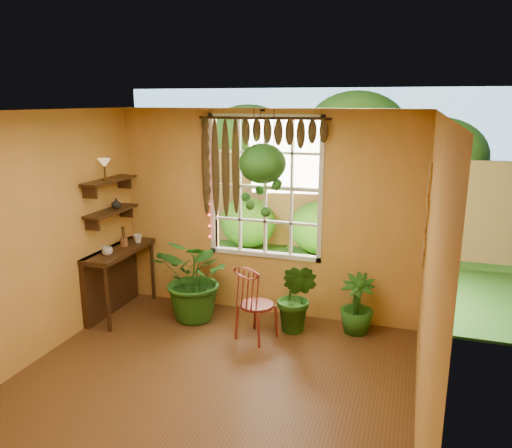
{
  "coord_description": "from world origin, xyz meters",
  "views": [
    {
      "loc": [
        1.86,
        -3.8,
        2.79
      ],
      "look_at": [
        0.24,
        1.15,
        1.5
      ],
      "focal_mm": 35.0,
      "sensor_mm": 36.0,
      "label": 1
    }
  ],
  "objects": [
    {
      "name": "backyard",
      "position": [
        0.24,
        6.87,
        1.28
      ],
      "size": [
        14.0,
        10.0,
        12.0
      ],
      "color": "#2B601B",
      "rests_on": "ground"
    },
    {
      "name": "wall_back",
      "position": [
        0.0,
        2.25,
        1.35
      ],
      "size": [
        4.0,
        0.0,
        4.0
      ],
      "primitive_type": "plane",
      "rotation": [
        1.57,
        0.0,
        0.0
      ],
      "color": "#DF994C",
      "rests_on": "floor"
    },
    {
      "name": "shelf_upper",
      "position": [
        -1.88,
        1.6,
        1.8
      ],
      "size": [
        0.25,
        0.9,
        0.04
      ],
      "primitive_type": "cube",
      "color": "#38230F",
      "rests_on": "wall_left"
    },
    {
      "name": "brush_jar",
      "position": [
        -1.8,
        1.72,
        1.03
      ],
      "size": [
        0.09,
        0.09,
        0.34
      ],
      "color": "brown",
      "rests_on": "counter_ledge"
    },
    {
      "name": "ceiling",
      "position": [
        0.0,
        0.0,
        2.7
      ],
      "size": [
        4.5,
        4.5,
        0.0
      ],
      "primitive_type": "plane",
      "rotation": [
        3.14,
        0.0,
        0.0
      ],
      "color": "white",
      "rests_on": "wall_back"
    },
    {
      "name": "shelf_lower",
      "position": [
        -1.88,
        1.6,
        1.4
      ],
      "size": [
        0.25,
        0.9,
        0.04
      ],
      "primitive_type": "cube",
      "color": "#38230F",
      "rests_on": "wall_left"
    },
    {
      "name": "windsor_chair",
      "position": [
        0.14,
        1.43,
        0.31
      ],
      "size": [
        0.52,
        0.54,
        1.08
      ],
      "rotation": [
        0.0,
        0.0,
        -0.38
      ],
      "color": "maroon",
      "rests_on": "floor"
    },
    {
      "name": "wall_left",
      "position": [
        -2.0,
        0.0,
        1.35
      ],
      "size": [
        0.0,
        4.5,
        4.5
      ],
      "primitive_type": "plane",
      "rotation": [
        1.57,
        0.0,
        1.57
      ],
      "color": "#DF994C",
      "rests_on": "floor"
    },
    {
      "name": "cup_a",
      "position": [
        -1.78,
        1.31,
        0.95
      ],
      "size": [
        0.17,
        0.17,
        0.1
      ],
      "primitive_type": "imported",
      "rotation": [
        0.0,
        0.0,
        0.41
      ],
      "color": "silver",
      "rests_on": "counter_ledge"
    },
    {
      "name": "hanging_basket",
      "position": [
        0.06,
        1.97,
        1.97
      ],
      "size": [
        0.58,
        0.58,
        1.29
      ],
      "color": "black",
      "rests_on": "ceiling"
    },
    {
      "name": "shelf_vase",
      "position": [
        -1.87,
        1.71,
        1.48
      ],
      "size": [
        0.17,
        0.17,
        0.13
      ],
      "primitive_type": "imported",
      "rotation": [
        0.0,
        0.0,
        -0.43
      ],
      "color": "#B2AD99",
      "rests_on": "shelf_lower"
    },
    {
      "name": "valance_vine",
      "position": [
        -0.08,
        2.16,
        2.28
      ],
      "size": [
        1.7,
        0.12,
        1.1
      ],
      "color": "#38230F",
      "rests_on": "window"
    },
    {
      "name": "wall_right",
      "position": [
        2.0,
        0.0,
        1.35
      ],
      "size": [
        0.0,
        4.5,
        4.5
      ],
      "primitive_type": "plane",
      "rotation": [
        1.57,
        0.0,
        -1.57
      ],
      "color": "#DF994C",
      "rests_on": "floor"
    },
    {
      "name": "potted_plant_mid",
      "position": [
        0.57,
        1.75,
        0.46
      ],
      "size": [
        0.6,
        0.54,
        0.91
      ],
      "primitive_type": "imported",
      "rotation": [
        0.0,
        0.0,
        -0.31
      ],
      "color": "#1E4612",
      "rests_on": "floor"
    },
    {
      "name": "cup_b",
      "position": [
        -1.72,
        1.94,
        0.96
      ],
      "size": [
        0.13,
        0.13,
        0.11
      ],
      "primitive_type": "imported",
      "rotation": [
        0.0,
        0.0,
        -0.07
      ],
      "color": "beige",
      "rests_on": "counter_ledge"
    },
    {
      "name": "window",
      "position": [
        0.0,
        2.28,
        1.7
      ],
      "size": [
        1.52,
        0.1,
        1.86
      ],
      "color": "white",
      "rests_on": "wall_back"
    },
    {
      "name": "string_lights",
      "position": [
        -0.76,
        2.19,
        1.75
      ],
      "size": [
        0.03,
        0.03,
        1.54
      ],
      "primitive_type": null,
      "color": "#FF2633",
      "rests_on": "window"
    },
    {
      "name": "potted_plant_right",
      "position": [
        1.27,
        1.98,
        0.37
      ],
      "size": [
        0.42,
        0.42,
        0.74
      ],
      "primitive_type": "imported",
      "rotation": [
        0.0,
        0.0,
        0.02
      ],
      "color": "#1E4612",
      "rests_on": "floor"
    },
    {
      "name": "potted_plant_left",
      "position": [
        -0.74,
        1.71,
        0.57
      ],
      "size": [
        1.25,
        1.17,
        1.14
      ],
      "primitive_type": "imported",
      "rotation": [
        0.0,
        0.0,
        -0.33
      ],
      "color": "#1E4612",
      "rests_on": "floor"
    },
    {
      "name": "tiffany_lamp",
      "position": [
        -1.86,
        1.5,
        2.02
      ],
      "size": [
        0.16,
        0.16,
        0.27
      ],
      "color": "brown",
      "rests_on": "shelf_upper"
    },
    {
      "name": "counter_ledge",
      "position": [
        -1.91,
        1.6,
        0.55
      ],
      "size": [
        0.4,
        1.2,
        0.9
      ],
      "color": "#38230F",
      "rests_on": "floor"
    },
    {
      "name": "floor",
      "position": [
        0.0,
        0.0,
        0.0
      ],
      "size": [
        4.5,
        4.5,
        0.0
      ],
      "primitive_type": "plane",
      "color": "brown",
      "rests_on": "ground"
    },
    {
      "name": "wall_plates",
      "position": [
        1.98,
        1.79,
        1.55
      ],
      "size": [
        0.04,
        0.32,
        1.1
      ],
      "primitive_type": null,
      "color": "beige",
      "rests_on": "wall_right"
    }
  ]
}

